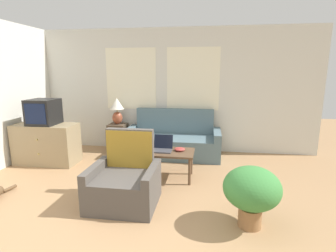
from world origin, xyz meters
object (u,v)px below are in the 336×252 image
object	(u,v)px
armchair	(125,183)
laptop	(163,147)
cup_navy	(152,145)
coffee_table	(162,154)
snack_bowl	(180,149)
table_lamp	(117,109)
potted_plant	(252,190)
television	(43,112)
couch	(173,142)
book_red	(142,150)

from	to	relation	value
armchair	laptop	size ratio (longest dim) A/B	3.06
cup_navy	coffee_table	bearing A→B (deg)	-31.15
snack_bowl	armchair	bearing A→B (deg)	-123.52
armchair	cup_navy	bearing A→B (deg)	81.52
table_lamp	cup_navy	size ratio (longest dim) A/B	5.39
coffee_table	laptop	xyz separation A→B (m)	(-0.00, 0.03, 0.11)
cup_navy	potted_plant	xyz separation A→B (m)	(1.41, -1.33, -0.07)
cup_navy	television	bearing A→B (deg)	173.22
laptop	snack_bowl	size ratio (longest dim) A/B	1.79
television	couch	bearing A→B (deg)	19.97
coffee_table	potted_plant	bearing A→B (deg)	-44.94
table_lamp	coffee_table	xyz separation A→B (m)	(1.21, -1.32, -0.52)
television	book_red	world-z (taller)	television
laptop	snack_bowl	bearing A→B (deg)	5.34
couch	snack_bowl	bearing A→B (deg)	-77.20
television	book_red	size ratio (longest dim) A/B	1.86
couch	coffee_table	xyz separation A→B (m)	(-0.02, -1.20, 0.13)
couch	potted_plant	size ratio (longest dim) A/B	2.74
book_red	coffee_table	bearing A→B (deg)	8.39
couch	armchair	bearing A→B (deg)	-99.86
couch	armchair	xyz separation A→B (m)	(-0.36, -2.08, -0.00)
potted_plant	coffee_table	bearing A→B (deg)	135.06
couch	potted_plant	world-z (taller)	couch
couch	television	distance (m)	2.54
television	table_lamp	size ratio (longest dim) A/B	0.87
armchair	coffee_table	size ratio (longest dim) A/B	0.93
snack_bowl	laptop	bearing A→B (deg)	-174.66
snack_bowl	potted_plant	world-z (taller)	potted_plant
couch	television	size ratio (longest dim) A/B	3.95
television	potted_plant	world-z (taller)	television
table_lamp	potted_plant	xyz separation A→B (m)	(2.42, -2.53, -0.48)
television	table_lamp	distance (m)	1.44
television	snack_bowl	xyz separation A→B (m)	(2.55, -0.31, -0.50)
television	coffee_table	xyz separation A→B (m)	(2.28, -0.37, -0.58)
television	cup_navy	size ratio (longest dim) A/B	4.67
table_lamp	coffee_table	world-z (taller)	table_lamp
couch	television	world-z (taller)	television
table_lamp	potted_plant	world-z (taller)	table_lamp
couch	coffee_table	world-z (taller)	couch
couch	book_red	world-z (taller)	couch
coffee_table	laptop	world-z (taller)	laptop
laptop	book_red	distance (m)	0.33
armchair	television	xyz separation A→B (m)	(-1.93, 1.25, 0.71)
couch	snack_bowl	xyz separation A→B (m)	(0.26, -1.14, 0.21)
book_red	potted_plant	xyz separation A→B (m)	(1.53, -1.16, -0.04)
couch	laptop	bearing A→B (deg)	-90.85
table_lamp	couch	bearing A→B (deg)	-5.86
cup_navy	potted_plant	size ratio (longest dim) A/B	0.15
snack_bowl	coffee_table	bearing A→B (deg)	-168.84
table_lamp	snack_bowl	distance (m)	2.00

